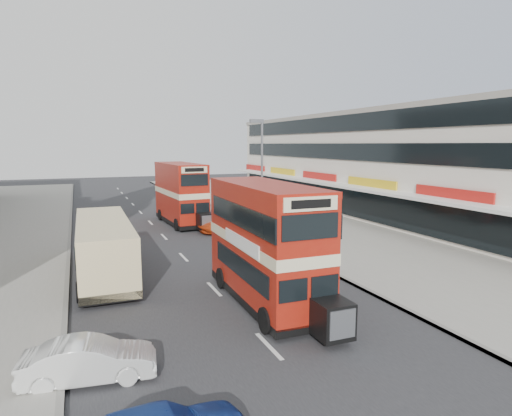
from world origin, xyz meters
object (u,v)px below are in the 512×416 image
street_lamp (261,168)px  cyclist (214,224)px  bus_second (181,193)px  car_right_c (191,201)px  bus_main (266,243)px  coach (104,245)px  car_left_front (89,361)px  car_right_a (257,234)px  car_right_b (231,223)px  pedestrian_near (301,228)px

street_lamp → cyclist: bearing=145.4°
bus_second → car_right_c: (3.07, 9.01, -1.89)m
bus_main → coach: (-5.83, 6.56, -0.98)m
car_left_front → car_right_a: 16.94m
car_right_c → cyclist: (-1.71, -13.57, 0.07)m
car_right_b → car_right_c: size_ratio=1.36×
coach → car_right_a: bearing=18.9°
street_lamp → car_right_c: street_lamp is taller
bus_main → car_right_b: (3.47, 14.31, -1.81)m
pedestrian_near → car_left_front: bearing=41.1°
bus_main → coach: bearing=-47.7°
cyclist → bus_main: bearing=-93.9°
pedestrian_near → cyclist: 6.90m
car_left_front → pedestrian_near: (13.29, 12.58, 0.47)m
car_left_front → car_right_c: bearing=-10.9°
coach → pedestrian_near: (12.28, 2.41, -0.45)m
car_right_a → pedestrian_near: size_ratio=2.65×
car_right_a → pedestrian_near: 2.91m
bus_main → car_right_a: (3.66, 9.69, -1.80)m
bus_second → pedestrian_near: bearing=116.1°
street_lamp → car_right_c: (-1.16, 15.55, -4.17)m
car_right_c → pedestrian_near: pedestrian_near is taller
bus_second → car_left_front: bus_second is taller
street_lamp → pedestrian_near: bearing=-67.7°
coach → street_lamp: bearing=28.9°
car_right_a → car_right_c: size_ratio=1.32×
coach → car_left_front: (-1.01, -10.17, -0.92)m
pedestrian_near → bus_second: bearing=-62.9°
street_lamp → coach: street_lamp is taller
bus_second → car_right_b: bearing=116.4°
car_right_a → car_right_c: car_right_a is taller
car_left_front → pedestrian_near: size_ratio=1.97×
car_left_front → pedestrian_near: pedestrian_near is taller
car_right_b → car_right_c: car_right_b is taller
car_right_a → cyclist: cyclist is taller
car_right_b → cyclist: bearing=-96.4°
coach → car_left_front: size_ratio=2.72×
car_right_b → car_right_a: bearing=-1.4°
coach → pedestrian_near: bearing=11.8°
car_left_front → cyclist: (9.01, 17.98, 0.10)m
car_right_c → car_left_front: bearing=-18.6°
bus_main → car_left_front: bus_main is taller
pedestrian_near → bus_main: bearing=51.9°
street_lamp → cyclist: 5.38m
car_right_c → car_right_b: bearing=-1.7°
car_right_c → bus_second: bearing=-18.7°
street_lamp → cyclist: size_ratio=3.92×
bus_main → pedestrian_near: size_ratio=4.78×
car_left_front → car_right_b: 20.67m
coach → car_left_front: 10.26m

